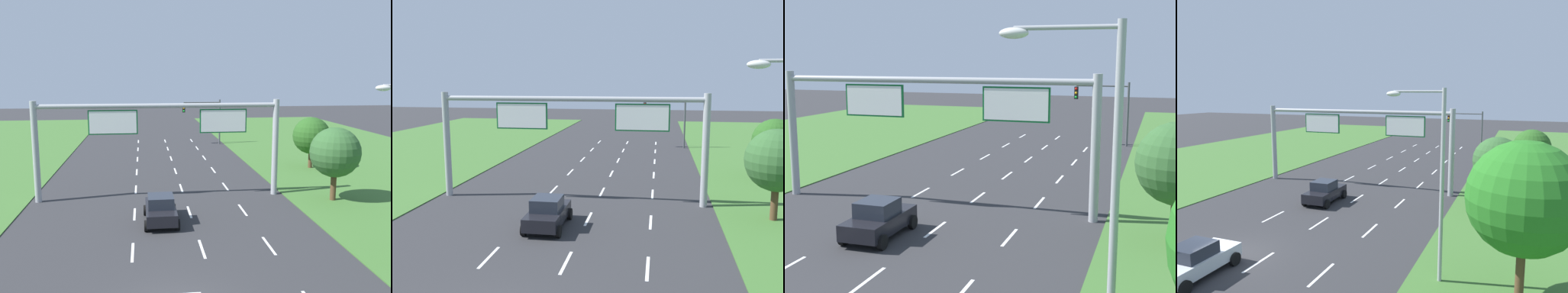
{
  "view_description": "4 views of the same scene",
  "coord_description": "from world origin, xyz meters",
  "views": [
    {
      "loc": [
        -1.11,
        -14.73,
        8.81
      ],
      "look_at": [
        2.76,
        17.09,
        3.41
      ],
      "focal_mm": 40.0,
      "sensor_mm": 36.0,
      "label": 1
    },
    {
      "loc": [
        5.57,
        -11.38,
        7.87
      ],
      "look_at": [
        1.02,
        16.29,
        3.47
      ],
      "focal_mm": 40.0,
      "sensor_mm": 36.0,
      "label": 2
    },
    {
      "loc": [
        11.26,
        -9.89,
        7.76
      ],
      "look_at": [
        1.29,
        19.79,
        2.59
      ],
      "focal_mm": 50.0,
      "sensor_mm": 36.0,
      "label": 3
    },
    {
      "loc": [
        13.47,
        -14.43,
        8.38
      ],
      "look_at": [
        1.04,
        17.12,
        3.4
      ],
      "focal_mm": 35.0,
      "sensor_mm": 36.0,
      "label": 4
    }
  ],
  "objects": [
    {
      "name": "lane_dashes_inner_left",
      "position": [
        -1.75,
        12.0,
        0.0
      ],
      "size": [
        0.14,
        62.4,
        0.01
      ],
      "color": "white",
      "rests_on": "ground_plane"
    },
    {
      "name": "lane_dashes_inner_right",
      "position": [
        1.75,
        12.0,
        0.0
      ],
      "size": [
        0.14,
        62.4,
        0.01
      ],
      "color": "white",
      "rests_on": "ground_plane"
    },
    {
      "name": "lane_dashes_slip",
      "position": [
        5.25,
        12.0,
        0.0
      ],
      "size": [
        0.14,
        62.4,
        0.01
      ],
      "color": "white",
      "rests_on": "ground_plane"
    },
    {
      "name": "car_lead_silver",
      "position": [
        -0.16,
        10.28,
        0.81
      ],
      "size": [
        2.04,
        4.01,
        1.68
      ],
      "rotation": [
        0.0,
        0.0,
        0.01
      ],
      "color": "black",
      "rests_on": "ground_plane"
    },
    {
      "name": "sign_gantry",
      "position": [
        0.17,
        15.49,
        4.9
      ],
      "size": [
        17.24,
        0.44,
        7.0
      ],
      "color": "#9EA0A5",
      "rests_on": "ground_plane"
    },
    {
      "name": "traffic_light_mast",
      "position": [
        6.5,
        38.76,
        3.87
      ],
      "size": [
        4.76,
        0.49,
        5.6
      ],
      "color": "#47494F",
      "rests_on": "ground_plane"
    },
    {
      "name": "street_lamp",
      "position": [
        10.05,
        1.34,
        5.08
      ],
      "size": [
        2.61,
        0.32,
        8.5
      ],
      "color": "#9EA0A5",
      "rests_on": "ground_plane"
    }
  ]
}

